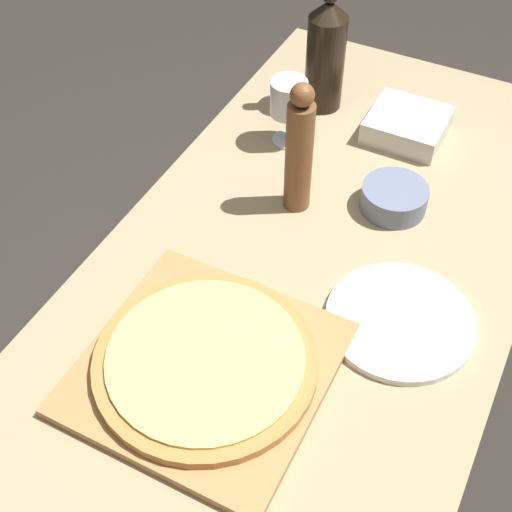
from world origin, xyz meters
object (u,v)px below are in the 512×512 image
Objects in this scene: pepper_mill at (299,151)px; small_bowl at (394,198)px; wine_bottle at (326,53)px; pizza at (205,361)px; wine_glass at (289,100)px.

small_bowl is at bearing 23.96° from pepper_mill.
pizza is at bearing -80.54° from wine_bottle.
wine_bottle is 2.30× the size of wine_glass.
wine_bottle is at bearing 104.99° from pepper_mill.
small_bowl is (0.17, 0.08, -0.11)m from pepper_mill.
small_bowl is at bearing -19.23° from wine_glass.
wine_glass is (-0.10, 0.17, -0.03)m from pepper_mill.
wine_glass is 1.15× the size of small_bowl.
wine_glass is at bearing -94.83° from wine_bottle.
pizza is at bearing -76.86° from wine_glass.
pepper_mill is 0.20m from wine_glass.
pepper_mill is at bearing 95.00° from pizza.
pepper_mill reaches higher than pizza.
small_bowl is at bearing 74.78° from pizza.
pizza is 0.61m from wine_glass.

